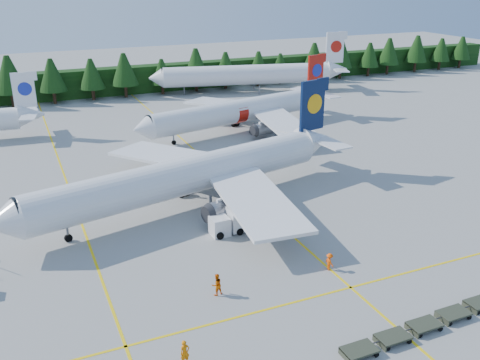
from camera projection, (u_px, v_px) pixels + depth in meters
name	position (u px, v px, depth m)	size (l,w,h in m)	color
ground	(260.00, 269.00, 50.15)	(320.00, 320.00, 0.00)	gray
taxi_stripe_a	(77.00, 212.00, 62.03)	(0.25, 120.00, 0.01)	yellow
taxi_stripe_b	(236.00, 186.00, 69.45)	(0.25, 120.00, 0.01)	yellow
taxi_stripe_cross	(291.00, 303.00, 45.03)	(80.00, 0.25, 0.01)	yellow
treeline_hedge	(102.00, 82.00, 119.06)	(220.00, 4.00, 6.00)	black
airliner_navy	(179.00, 179.00, 61.43)	(43.28, 35.20, 12.79)	silver
airliner_red	(234.00, 112.00, 91.66)	(39.19, 31.88, 11.57)	silver
airliner_far_right	(242.00, 75.00, 121.41)	(44.44, 13.27, 13.09)	silver
service_truck	(235.00, 220.00, 57.00)	(5.53, 2.17, 2.64)	white
dolly_train	(424.00, 324.00, 41.58)	(15.38, 2.55, 0.15)	#323526
crew_a	(185.00, 353.00, 37.73)	(0.71, 0.47, 1.95)	orange
crew_b	(217.00, 285.00, 45.87)	(0.98, 0.76, 2.01)	#E25A04
crew_c	(329.00, 262.00, 49.77)	(0.70, 0.47, 1.69)	#FF4E05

